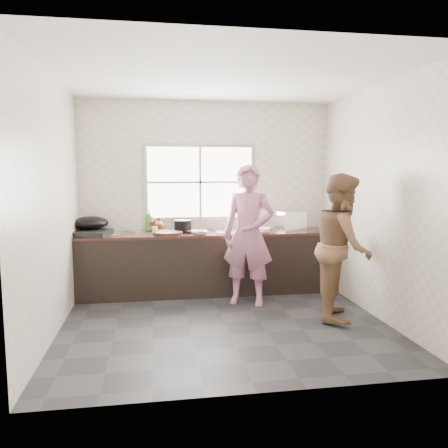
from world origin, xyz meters
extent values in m
cube|color=#2A2A2C|center=(0.00, 0.00, -0.01)|extent=(3.60, 3.20, 0.01)
cube|color=silver|center=(0.00, 0.00, 2.71)|extent=(3.60, 3.20, 0.01)
cube|color=beige|center=(0.00, 1.60, 1.35)|extent=(3.60, 0.01, 2.70)
cube|color=beige|center=(-1.80, 0.00, 1.35)|extent=(0.01, 3.20, 2.70)
cube|color=silver|center=(1.80, 0.00, 1.35)|extent=(0.01, 3.20, 2.70)
cube|color=beige|center=(0.00, -1.60, 1.35)|extent=(3.60, 0.01, 2.70)
cube|color=black|center=(0.00, 1.29, 0.41)|extent=(3.60, 0.62, 0.82)
cube|color=#321914|center=(0.00, 1.29, 0.84)|extent=(3.60, 0.64, 0.04)
cube|color=silver|center=(0.35, 1.29, 0.86)|extent=(0.55, 0.45, 0.02)
cylinder|color=silver|center=(0.35, 1.49, 1.01)|extent=(0.02, 0.02, 0.30)
cube|color=#9EA0A5|center=(-0.10, 1.59, 1.55)|extent=(1.60, 0.05, 1.10)
cube|color=white|center=(-0.10, 1.57, 1.55)|extent=(1.50, 0.01, 1.00)
imported|color=#C47594|center=(0.42, 0.69, 0.84)|extent=(0.72, 0.61, 1.68)
imported|color=brown|center=(1.39, -0.01, 0.84)|extent=(0.89, 1.00, 1.69)
cylinder|color=#321C13|center=(-0.59, 1.16, 0.88)|extent=(0.48, 0.48, 0.04)
cube|color=silver|center=(-0.25, 1.20, 0.90)|extent=(0.20, 0.19, 0.01)
imported|color=white|center=(-0.16, 1.08, 0.89)|extent=(0.26, 0.26, 0.05)
imported|color=white|center=(0.69, 1.08, 0.89)|extent=(0.23, 0.23, 0.06)
imported|color=white|center=(0.71, 1.31, 0.89)|extent=(0.21, 0.21, 0.06)
cylinder|color=black|center=(-0.37, 1.34, 0.95)|extent=(0.31, 0.31, 0.17)
cylinder|color=silver|center=(-0.67, 1.51, 0.87)|extent=(0.32, 0.32, 0.02)
imported|color=#447B28|center=(-0.83, 1.52, 1.01)|extent=(0.15, 0.15, 0.30)
imported|color=#4C2113|center=(-0.81, 1.52, 0.95)|extent=(0.10, 0.11, 0.18)
imported|color=#4E2913|center=(-0.70, 1.49, 0.95)|extent=(0.16, 0.16, 0.19)
cylinder|color=silver|center=(-0.76, 1.21, 0.91)|extent=(0.09, 0.09, 0.10)
cube|color=black|center=(-1.58, 1.21, 0.89)|extent=(0.53, 0.53, 0.07)
ellipsoid|color=black|center=(-1.62, 1.40, 1.01)|extent=(0.48, 0.48, 0.18)
cube|color=silver|center=(1.17, 1.27, 1.00)|extent=(0.43, 0.36, 0.28)
cylinder|color=silver|center=(-1.33, 1.37, 0.87)|extent=(0.36, 0.36, 0.01)
cylinder|color=#B9BAC1|center=(-0.98, 1.46, 0.87)|extent=(0.28, 0.28, 0.01)
camera|label=1|loc=(-0.76, -4.71, 1.71)|focal=35.00mm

